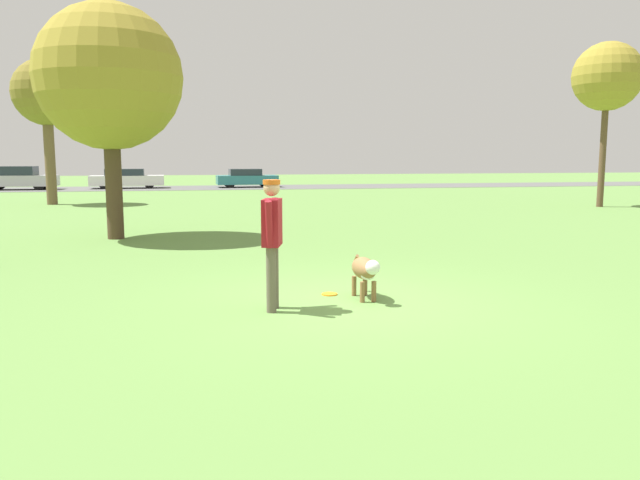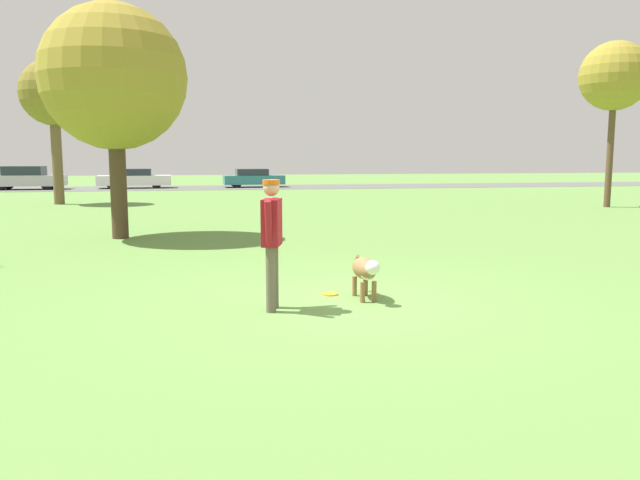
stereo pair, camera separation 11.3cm
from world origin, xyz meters
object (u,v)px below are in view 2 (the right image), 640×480
(frisbee, at_px, (330,294))
(tree_far_left, at_px, (53,94))
(tree_near_left, at_px, (114,78))
(parked_car_teal, at_px, (253,178))
(parked_car_white, at_px, (134,179))
(tree_far_right, at_px, (615,77))
(person, at_px, (272,233))
(parked_car_silver, at_px, (26,178))
(dog, at_px, (365,270))

(frisbee, relative_size, tree_far_left, 0.04)
(tree_near_left, bearing_deg, parked_car_teal, 78.08)
(parked_car_white, bearing_deg, tree_far_right, -45.39)
(tree_far_right, distance_m, parked_car_teal, 22.99)
(person, height_order, parked_car_teal, person)
(parked_car_white, bearing_deg, person, -83.75)
(person, relative_size, tree_near_left, 0.31)
(tree_near_left, xyz_separation_m, tree_far_right, (18.01, 6.37, 1.20))
(frisbee, xyz_separation_m, parked_car_silver, (-12.42, 31.79, 0.69))
(tree_far_left, relative_size, tree_far_right, 0.93)
(frisbee, xyz_separation_m, parked_car_teal, (1.39, 32.21, 0.59))
(tree_near_left, height_order, tree_far_right, tree_far_right)
(tree_near_left, xyz_separation_m, parked_car_silver, (-8.53, 24.55, -3.21))
(tree_far_right, relative_size, parked_car_white, 1.42)
(tree_near_left, xyz_separation_m, parked_car_teal, (5.27, 24.98, -3.31))
(tree_far_right, relative_size, parked_car_teal, 1.63)
(person, distance_m, tree_far_right, 21.20)
(person, xyz_separation_m, dog, (1.37, 0.36, -0.61))
(parked_car_teal, bearing_deg, tree_far_left, -128.15)
(person, xyz_separation_m, frisbee, (0.94, 0.75, -1.03))
(frisbee, height_order, tree_far_right, tree_far_right)
(frisbee, bearing_deg, tree_far_right, 43.93)
(tree_far_left, height_order, parked_car_white, tree_far_left)
(person, bearing_deg, frisbee, -36.04)
(parked_car_silver, bearing_deg, parked_car_teal, 2.64)
(tree_near_left, bearing_deg, tree_far_right, 19.49)
(person, height_order, parked_car_white, person)
(parked_car_silver, bearing_deg, parked_car_white, 5.56)
(tree_far_left, distance_m, parked_car_silver, 13.89)
(tree_far_right, height_order, parked_car_silver, tree_far_right)
(tree_far_left, relative_size, tree_near_left, 1.06)
(parked_car_white, height_order, parked_car_teal, parked_car_white)
(tree_near_left, relative_size, parked_car_silver, 1.30)
(tree_far_left, bearing_deg, person, -70.86)
(person, distance_m, dog, 1.54)
(parked_car_white, distance_m, parked_car_teal, 7.54)
(dog, height_order, parked_car_teal, parked_car_teal)
(person, relative_size, parked_car_teal, 0.44)
(person, bearing_deg, parked_car_teal, 11.17)
(parked_car_teal, bearing_deg, frisbee, -95.07)
(dog, distance_m, parked_car_teal, 32.62)
(tree_near_left, height_order, parked_car_white, tree_near_left)
(person, distance_m, parked_car_teal, 33.05)
(tree_far_left, height_order, tree_near_left, tree_far_left)
(dog, bearing_deg, parked_car_teal, 176.93)
(frisbee, relative_size, tree_far_right, 0.04)
(dog, relative_size, parked_car_white, 0.23)
(frisbee, relative_size, parked_car_white, 0.05)
(tree_far_right, xyz_separation_m, parked_car_teal, (-12.73, 18.60, -4.51))
(tree_far_right, bearing_deg, tree_near_left, -160.51)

